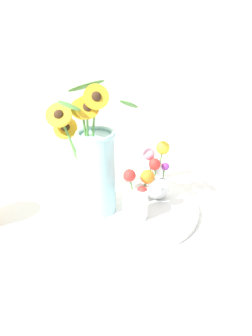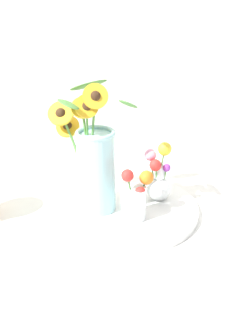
{
  "view_description": "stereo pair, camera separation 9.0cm",
  "coord_description": "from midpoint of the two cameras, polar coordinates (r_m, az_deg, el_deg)",
  "views": [
    {
      "loc": [
        -0.33,
        -1.01,
        0.67
      ],
      "look_at": [
        -0.03,
        0.04,
        0.16
      ],
      "focal_mm": 42.0,
      "sensor_mm": 36.0,
      "label": 1
    },
    {
      "loc": [
        -0.24,
        -1.03,
        0.67
      ],
      "look_at": [
        -0.03,
        0.04,
        0.16
      ],
      "focal_mm": 42.0,
      "sensor_mm": 36.0,
      "label": 2
    }
  ],
  "objects": [
    {
      "name": "ground_plane",
      "position": [
        1.26,
        -0.44,
        -7.05
      ],
      "size": [
        6.0,
        6.0,
        0.0
      ],
      "primitive_type": "plane",
      "color": "silver"
    },
    {
      "name": "serving_tray",
      "position": [
        1.28,
        -2.04,
        -6.03
      ],
      "size": [
        0.46,
        0.46,
        0.02
      ],
      "color": "white",
      "rests_on": "ground_plane"
    },
    {
      "name": "mason_jar_sunflowers",
      "position": [
        1.19,
        -6.76,
        0.71
      ],
      "size": [
        0.28,
        0.22,
        0.41
      ],
      "color": "#9ED1D6",
      "rests_on": "serving_tray"
    },
    {
      "name": "vase_small_center",
      "position": [
        1.18,
        -0.65,
        -4.38
      ],
      "size": [
        0.1,
        0.08,
        0.17
      ],
      "color": "white",
      "rests_on": "serving_tray"
    },
    {
      "name": "vase_bulb_right",
      "position": [
        1.28,
        2.54,
        -1.43
      ],
      "size": [
        0.09,
        0.08,
        0.2
      ],
      "color": "white",
      "rests_on": "serving_tray"
    }
  ]
}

